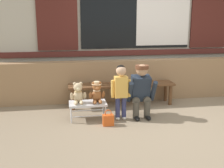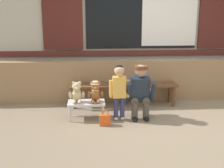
{
  "view_description": "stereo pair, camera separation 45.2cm",
  "coord_description": "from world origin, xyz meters",
  "px_view_note": "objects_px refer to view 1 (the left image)",
  "views": [
    {
      "loc": [
        -1.55,
        -4.39,
        1.78
      ],
      "look_at": [
        -0.73,
        0.62,
        0.55
      ],
      "focal_mm": 46.32,
      "sensor_mm": 36.0,
      "label": 1
    },
    {
      "loc": [
        -1.1,
        -4.44,
        1.78
      ],
      "look_at": [
        -0.73,
        0.62,
        0.55
      ],
      "focal_mm": 46.32,
      "sensor_mm": 36.0,
      "label": 2
    }
  ],
  "objects_px": {
    "child_standing": "(121,86)",
    "handbag_on_ground": "(108,120)",
    "teddy_bear_with_hat": "(97,92)",
    "wooden_bench_long": "(122,87)",
    "small_display_bench": "(88,104)",
    "teddy_bear_plain": "(78,94)",
    "adult_crouching": "(141,90)"
  },
  "relations": [
    {
      "from": "child_standing",
      "to": "handbag_on_ground",
      "type": "xyz_separation_m",
      "value": [
        -0.26,
        -0.25,
        -0.5
      ]
    },
    {
      "from": "handbag_on_ground",
      "to": "teddy_bear_with_hat",
      "type": "bearing_deg",
      "value": 112.35
    },
    {
      "from": "wooden_bench_long",
      "to": "small_display_bench",
      "type": "bearing_deg",
      "value": -136.67
    },
    {
      "from": "wooden_bench_long",
      "to": "child_standing",
      "type": "bearing_deg",
      "value": -102.11
    },
    {
      "from": "wooden_bench_long",
      "to": "teddy_bear_with_hat",
      "type": "bearing_deg",
      "value": -129.71
    },
    {
      "from": "teddy_bear_with_hat",
      "to": "handbag_on_ground",
      "type": "bearing_deg",
      "value": -67.65
    },
    {
      "from": "wooden_bench_long",
      "to": "teddy_bear_plain",
      "type": "distance_m",
      "value": 1.13
    },
    {
      "from": "small_display_bench",
      "to": "teddy_bear_with_hat",
      "type": "distance_m",
      "value": 0.26
    },
    {
      "from": "wooden_bench_long",
      "to": "handbag_on_ground",
      "type": "height_order",
      "value": "wooden_bench_long"
    },
    {
      "from": "teddy_bear_plain",
      "to": "teddy_bear_with_hat",
      "type": "bearing_deg",
      "value": 0.13
    },
    {
      "from": "teddy_bear_with_hat",
      "to": "handbag_on_ground",
      "type": "xyz_separation_m",
      "value": [
        0.14,
        -0.35,
        -0.38
      ]
    },
    {
      "from": "child_standing",
      "to": "handbag_on_ground",
      "type": "relative_size",
      "value": 3.52
    },
    {
      "from": "handbag_on_ground",
      "to": "adult_crouching",
      "type": "bearing_deg",
      "value": 27.14
    },
    {
      "from": "adult_crouching",
      "to": "child_standing",
      "type": "bearing_deg",
      "value": -168.87
    },
    {
      "from": "small_display_bench",
      "to": "handbag_on_ground",
      "type": "bearing_deg",
      "value": -48.92
    },
    {
      "from": "adult_crouching",
      "to": "handbag_on_ground",
      "type": "relative_size",
      "value": 3.49
    },
    {
      "from": "teddy_bear_plain",
      "to": "adult_crouching",
      "type": "distance_m",
      "value": 1.1
    },
    {
      "from": "small_display_bench",
      "to": "child_standing",
      "type": "bearing_deg",
      "value": -9.84
    },
    {
      "from": "wooden_bench_long",
      "to": "handbag_on_ground",
      "type": "bearing_deg",
      "value": -112.32
    },
    {
      "from": "wooden_bench_long",
      "to": "adult_crouching",
      "type": "height_order",
      "value": "adult_crouching"
    },
    {
      "from": "teddy_bear_with_hat",
      "to": "handbag_on_ground",
      "type": "relative_size",
      "value": 1.34
    },
    {
      "from": "teddy_bear_with_hat",
      "to": "adult_crouching",
      "type": "height_order",
      "value": "adult_crouching"
    },
    {
      "from": "small_display_bench",
      "to": "teddy_bear_with_hat",
      "type": "height_order",
      "value": "teddy_bear_with_hat"
    },
    {
      "from": "small_display_bench",
      "to": "teddy_bear_plain",
      "type": "bearing_deg",
      "value": 179.49
    },
    {
      "from": "teddy_bear_with_hat",
      "to": "adult_crouching",
      "type": "distance_m",
      "value": 0.78
    },
    {
      "from": "small_display_bench",
      "to": "adult_crouching",
      "type": "xyz_separation_m",
      "value": [
        0.94,
        -0.02,
        0.21
      ]
    },
    {
      "from": "wooden_bench_long",
      "to": "small_display_bench",
      "type": "xyz_separation_m",
      "value": [
        -0.73,
        -0.69,
        -0.11
      ]
    },
    {
      "from": "child_standing",
      "to": "wooden_bench_long",
      "type": "bearing_deg",
      "value": 77.89
    },
    {
      "from": "adult_crouching",
      "to": "handbag_on_ground",
      "type": "height_order",
      "value": "adult_crouching"
    },
    {
      "from": "teddy_bear_plain",
      "to": "child_standing",
      "type": "distance_m",
      "value": 0.74
    },
    {
      "from": "small_display_bench",
      "to": "adult_crouching",
      "type": "bearing_deg",
      "value": -1.4
    },
    {
      "from": "teddy_bear_plain",
      "to": "teddy_bear_with_hat",
      "type": "relative_size",
      "value": 1.0
    }
  ]
}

